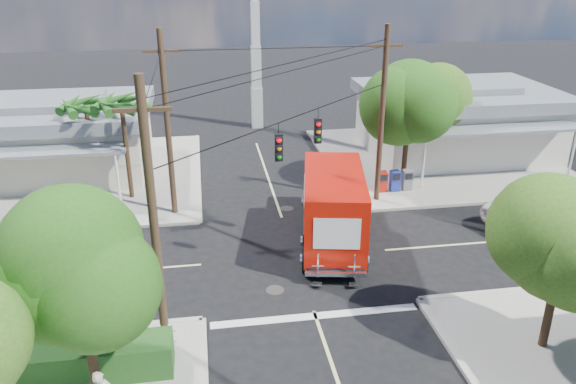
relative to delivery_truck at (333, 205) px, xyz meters
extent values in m
plane|color=black|center=(-1.88, -1.27, -1.77)|extent=(120.00, 120.00, 0.00)
cube|color=#9A958B|center=(9.12, 9.73, -1.70)|extent=(14.00, 14.00, 0.14)
cube|color=#AAA596|center=(2.12, 9.73, -1.70)|extent=(0.25, 14.00, 0.14)
cube|color=#AAA596|center=(9.12, 2.73, -1.70)|extent=(14.00, 0.25, 0.14)
cube|color=#9A958B|center=(-12.88, 9.73, -1.70)|extent=(14.00, 14.00, 0.14)
cube|color=#AAA596|center=(-5.88, 9.73, -1.70)|extent=(0.25, 14.00, 0.14)
cube|color=#AAA596|center=(-12.88, 2.73, -1.70)|extent=(14.00, 0.25, 0.14)
cube|color=beige|center=(-1.88, 8.73, -1.77)|extent=(0.12, 12.00, 0.01)
cube|color=beige|center=(8.12, -1.27, -1.77)|extent=(12.00, 0.12, 0.01)
cube|color=beige|center=(-11.88, -1.27, -1.77)|extent=(12.00, 0.12, 0.01)
cube|color=silver|center=(-1.88, -5.57, -1.77)|extent=(7.50, 0.40, 0.01)
cube|color=beige|center=(10.62, 10.73, 0.07)|extent=(11.00, 8.00, 3.40)
cube|color=gray|center=(10.62, 10.73, 2.12)|extent=(11.80, 8.80, 0.70)
cube|color=gray|center=(10.62, 10.73, 2.62)|extent=(6.05, 4.40, 0.50)
cube|color=gray|center=(10.62, 5.83, 1.27)|extent=(9.90, 1.80, 0.15)
cylinder|color=silver|center=(6.22, 5.03, -0.18)|extent=(0.12, 0.12, 2.90)
cylinder|color=silver|center=(15.02, 5.03, -0.18)|extent=(0.12, 0.12, 2.90)
cube|color=beige|center=(-13.88, 11.23, -0.03)|extent=(10.00, 8.00, 3.20)
cube|color=gray|center=(-13.88, 11.23, 1.92)|extent=(10.80, 8.80, 0.70)
cube|color=gray|center=(-13.88, 11.23, 2.42)|extent=(5.50, 4.40, 0.50)
cube|color=gray|center=(-13.88, 6.33, 1.07)|extent=(9.00, 1.80, 0.15)
cylinder|color=silver|center=(-9.88, 5.53, -0.28)|extent=(0.12, 0.12, 2.70)
cube|color=silver|center=(-1.38, 18.73, -0.27)|extent=(0.80, 0.80, 3.00)
cube|color=silver|center=(-1.38, 18.73, 2.73)|extent=(0.70, 0.70, 3.00)
cube|color=silver|center=(-1.38, 18.73, 5.73)|extent=(0.60, 0.60, 3.00)
cylinder|color=#422D1C|center=(-8.88, -8.77, 0.23)|extent=(0.28, 0.28, 3.71)
sphere|color=#215017|center=(-8.88, -8.77, 2.55)|extent=(3.71, 3.71, 3.71)
sphere|color=#215017|center=(-9.28, -8.57, 2.78)|extent=(3.02, 3.02, 3.02)
sphere|color=#215017|center=(-8.53, -9.07, 2.43)|extent=(3.25, 3.25, 3.25)
cylinder|color=#422D1C|center=(5.32, 5.53, 0.42)|extent=(0.28, 0.28, 4.10)
sphere|color=#215017|center=(5.32, 5.53, 2.98)|extent=(4.10, 4.10, 4.10)
sphere|color=#215017|center=(4.92, 5.73, 3.23)|extent=(3.33, 3.33, 3.33)
sphere|color=#215017|center=(5.67, 5.23, 2.85)|extent=(3.58, 3.58, 3.58)
cylinder|color=#422D1C|center=(7.92, 7.73, 0.16)|extent=(0.28, 0.28, 3.58)
sphere|color=#2E5519|center=(7.92, 7.73, 2.40)|extent=(3.58, 3.58, 3.58)
sphere|color=#2E5519|center=(7.52, 7.93, 2.63)|extent=(2.91, 2.91, 2.91)
sphere|color=#2E5519|center=(8.27, 7.43, 2.29)|extent=(3.14, 3.14, 3.14)
cylinder|color=#422D1C|center=(5.12, -8.47, 0.10)|extent=(0.28, 0.28, 3.46)
sphere|color=#2E5519|center=(5.12, -8.47, 2.26)|extent=(3.46, 3.46, 3.46)
sphere|color=#2E5519|center=(4.72, -8.27, 2.47)|extent=(2.81, 2.81, 2.81)
cylinder|color=#422D1C|center=(-9.38, 6.23, 0.87)|extent=(0.24, 0.24, 5.00)
cone|color=#225B1A|center=(-8.48, 6.23, 3.47)|extent=(0.50, 2.06, 0.98)
cone|color=#225B1A|center=(-8.82, 6.93, 3.47)|extent=(1.92, 1.68, 0.98)
cone|color=#225B1A|center=(-9.58, 7.11, 3.47)|extent=(2.12, 0.95, 0.98)
cone|color=#225B1A|center=(-10.20, 6.62, 3.47)|extent=(1.34, 2.07, 0.98)
cone|color=#225B1A|center=(-10.20, 5.84, 3.47)|extent=(1.34, 2.07, 0.98)
cone|color=#225B1A|center=(-9.58, 5.35, 3.47)|extent=(2.12, 0.95, 0.98)
cone|color=#225B1A|center=(-8.82, 5.53, 3.47)|extent=(1.92, 1.68, 0.98)
cylinder|color=#422D1C|center=(-11.38, 7.73, 0.67)|extent=(0.24, 0.24, 4.60)
cone|color=#225B1A|center=(-10.48, 7.73, 3.07)|extent=(0.50, 2.06, 0.98)
cone|color=#225B1A|center=(-10.82, 8.43, 3.07)|extent=(1.92, 1.68, 0.98)
cone|color=#225B1A|center=(-11.58, 8.61, 3.07)|extent=(2.12, 0.95, 0.98)
cone|color=#225B1A|center=(-12.20, 8.12, 3.07)|extent=(1.34, 2.07, 0.98)
cone|color=#225B1A|center=(-12.20, 7.34, 3.07)|extent=(1.34, 2.07, 0.98)
cone|color=#225B1A|center=(-11.58, 6.85, 3.07)|extent=(2.12, 0.95, 0.98)
cone|color=#225B1A|center=(-10.82, 7.03, 3.07)|extent=(1.92, 1.68, 0.98)
cylinder|color=#473321|center=(-7.08, -6.47, 2.73)|extent=(0.28, 0.28, 9.00)
cube|color=#473321|center=(-7.08, -6.47, 6.23)|extent=(1.60, 0.12, 0.12)
cylinder|color=#473321|center=(3.32, 3.93, 2.73)|extent=(0.28, 0.28, 9.00)
cube|color=#473321|center=(3.32, 3.93, 6.23)|extent=(1.60, 0.12, 0.12)
cylinder|color=#473321|center=(-7.08, 3.93, 2.73)|extent=(0.28, 0.28, 9.00)
cube|color=#473321|center=(-7.08, 3.93, 6.23)|extent=(1.60, 0.12, 0.12)
cylinder|color=black|center=(-1.88, -1.27, 4.43)|extent=(10.43, 10.43, 0.04)
cube|color=black|center=(-2.68, -2.07, 3.48)|extent=(0.30, 0.24, 1.05)
sphere|color=red|center=(-2.68, -2.21, 3.81)|extent=(0.20, 0.20, 0.20)
cube|color=black|center=(-0.78, -0.17, 3.48)|extent=(0.30, 0.24, 1.05)
sphere|color=red|center=(-0.78, -0.31, 3.81)|extent=(0.20, 0.20, 0.20)
cube|color=silver|center=(-9.68, -6.87, -1.28)|extent=(5.94, 0.05, 0.08)
cube|color=silver|center=(-9.68, -6.87, -0.88)|extent=(5.94, 0.05, 0.08)
cube|color=silver|center=(-6.88, -6.87, -1.13)|extent=(0.09, 0.06, 1.00)
cube|color=#19481C|center=(-9.88, -7.67, -1.08)|extent=(6.20, 1.20, 1.10)
cube|color=red|center=(3.92, 4.93, -1.08)|extent=(0.50, 0.50, 1.10)
cube|color=#202F96|center=(4.62, 4.93, -1.08)|extent=(0.50, 0.50, 1.10)
cube|color=slate|center=(5.32, 4.93, -1.08)|extent=(0.50, 0.50, 1.10)
cube|color=black|center=(0.03, 0.16, -1.22)|extent=(3.71, 8.06, 0.25)
cube|color=red|center=(0.60, 3.14, -0.43)|extent=(2.67, 2.11, 2.19)
cube|color=black|center=(0.73, 3.82, -0.03)|extent=(2.10, 0.64, 0.95)
cube|color=silver|center=(0.77, 4.02, -1.12)|extent=(2.27, 0.55, 0.35)
cube|color=red|center=(-0.14, -0.72, 0.27)|extent=(3.53, 6.14, 2.89)
cube|color=white|center=(1.10, -0.96, 0.42)|extent=(0.70, 3.52, 1.29)
cube|color=white|center=(-1.38, -0.49, 0.42)|extent=(0.70, 3.52, 1.29)
cube|color=white|center=(-0.69, -3.58, 0.42)|extent=(1.76, 0.36, 1.29)
cube|color=silver|center=(-0.71, -3.71, -1.22)|extent=(2.39, 0.70, 0.18)
cube|color=silver|center=(-1.42, -3.70, -0.82)|extent=(0.45, 0.14, 1.00)
cube|color=silver|center=(-0.05, -3.97, -0.82)|extent=(0.45, 0.14, 1.00)
cylinder|color=black|center=(-0.55, 3.21, -1.22)|extent=(0.52, 1.14, 1.10)
cylinder|color=black|center=(1.70, 2.77, -1.22)|extent=(0.52, 1.14, 1.10)
cylinder|color=black|center=(-1.64, -2.46, -1.22)|extent=(0.52, 1.14, 1.10)
cylinder|color=black|center=(0.61, -2.90, -1.22)|extent=(0.52, 1.14, 1.10)
imported|color=silver|center=(10.20, 0.11, -0.98)|extent=(6.18, 4.21, 1.57)
camera|label=1|loc=(-5.47, -21.99, 10.14)|focal=35.00mm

